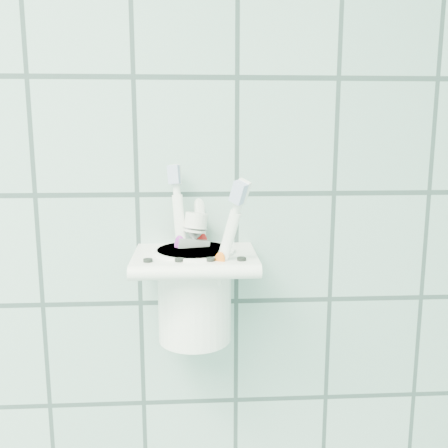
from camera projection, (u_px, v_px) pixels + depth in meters
name	position (u px, v px, depth m)	size (l,w,h in m)	color
holder_bracket	(195.00, 261.00, 0.57)	(0.14, 0.11, 0.04)	white
cup	(195.00, 291.00, 0.58)	(0.09, 0.09, 0.11)	white
toothbrush_pink	(187.00, 250.00, 0.57)	(0.03, 0.04, 0.20)	white
toothbrush_blue	(204.00, 248.00, 0.55)	(0.02, 0.08, 0.20)	white
toothbrush_orange	(201.00, 251.00, 0.56)	(0.05, 0.07, 0.20)	white
toothpaste_tube	(183.00, 264.00, 0.58)	(0.05, 0.04, 0.15)	silver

